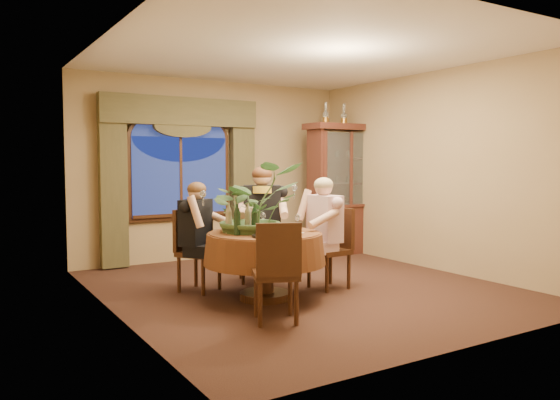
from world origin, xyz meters
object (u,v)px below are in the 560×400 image
chair_front_left (276,272)px  wine_bottle_3 (255,219)px  oil_lamp_right (361,115)px  chair_right (329,249)px  wine_bottle_2 (237,220)px  olive_bowl (273,230)px  oil_lamp_left (326,113)px  chair_back_right (255,244)px  person_scarf (262,225)px  stoneware_vase (251,219)px  person_back (196,237)px  chair_back (199,251)px  person_pink (325,234)px  wine_bottle_1 (229,218)px  centerpiece_plant (253,173)px  dining_table (265,266)px  china_cabinet (343,189)px  wine_bottle_0 (248,218)px  oil_lamp_center (344,114)px

chair_front_left → wine_bottle_3: (0.16, 0.70, 0.44)m
oil_lamp_right → chair_right: size_ratio=0.35×
chair_right → chair_front_left: size_ratio=1.00×
chair_front_left → wine_bottle_2: (-0.04, 0.73, 0.44)m
olive_bowl → wine_bottle_3: wine_bottle_3 is taller
chair_right → oil_lamp_left: bearing=-38.4°
chair_back_right → person_scarf: person_scarf is taller
oil_lamp_right → stoneware_vase: bearing=-149.0°
oil_lamp_right → person_back: bearing=-160.1°
person_scarf → chair_back: bearing=28.4°
person_pink → wine_bottle_3: (-1.02, -0.12, 0.24)m
person_back → wine_bottle_1: 0.68m
centerpiece_plant → wine_bottle_1: 0.58m
chair_right → person_scarf: size_ratio=0.65×
dining_table → oil_lamp_right: 4.12m
china_cabinet → person_scarf: 2.61m
chair_right → wine_bottle_3: (-1.09, -0.14, 0.44)m
china_cabinet → wine_bottle_3: china_cabinet is taller
oil_lamp_left → oil_lamp_right: bearing=0.0°
oil_lamp_left → person_scarf: 2.77m
wine_bottle_0 → wine_bottle_3: size_ratio=1.00×
chair_back → stoneware_vase: (0.35, -0.63, 0.41)m
chair_back → olive_bowl: size_ratio=5.54×
person_scarf → chair_back_right: bearing=-42.2°
chair_front_left → centerpiece_plant: bearing=96.9°
chair_front_left → person_pink: bearing=57.6°
oil_lamp_left → olive_bowl: size_ratio=1.96×
oil_lamp_center → wine_bottle_1: oil_lamp_center is taller
dining_table → chair_front_left: chair_front_left is taller
wine_bottle_1 → wine_bottle_2: 0.16m
oil_lamp_center → oil_lamp_left: bearing=180.0°
wine_bottle_0 → wine_bottle_2: (-0.17, -0.08, 0.00)m
chair_back → chair_right: bearing=121.5°
oil_lamp_center → oil_lamp_right: bearing=0.0°
wine_bottle_3 → chair_back: bearing=109.6°
chair_back → dining_table: bearing=90.0°
dining_table → chair_front_left: (-0.33, -0.78, 0.10)m
china_cabinet → chair_back: bearing=-158.1°
oil_lamp_center → olive_bowl: bearing=-141.5°
oil_lamp_center → wine_bottle_2: oil_lamp_center is taller
person_pink → olive_bowl: size_ratio=7.77×
stoneware_vase → olive_bowl: stoneware_vase is taller
chair_right → chair_back: bearing=60.3°
oil_lamp_left → olive_bowl: oil_lamp_left is taller
person_back → centerpiece_plant: centerpiece_plant is taller
person_scarf → stoneware_vase: bearing=79.4°
chair_right → chair_back_right: bearing=31.9°
oil_lamp_left → chair_back_right: bearing=-149.5°
chair_back_right → olive_bowl: chair_back_right is taller
oil_lamp_center → wine_bottle_2: size_ratio=1.03×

